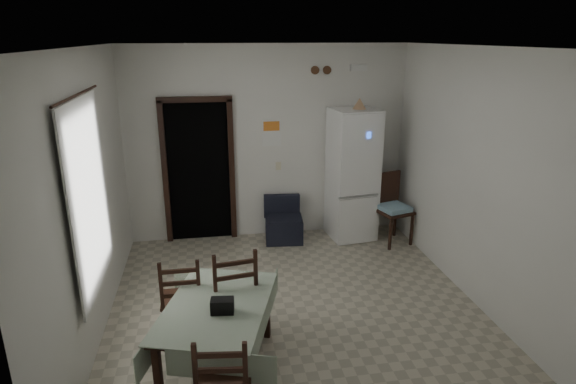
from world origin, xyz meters
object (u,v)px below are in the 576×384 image
(corner_chair, at_px, (394,210))
(dining_chair_near_head, at_px, (224,383))
(dining_chair_far_right, at_px, (232,293))
(dining_table, at_px, (219,338))
(fridge, at_px, (352,175))
(dining_chair_far_left, at_px, (182,297))
(navy_seat, at_px, (284,220))

(corner_chair, xyz_separation_m, dining_chair_near_head, (-2.67, -3.29, -0.05))
(dining_chair_far_right, bearing_deg, corner_chair, -149.50)
(dining_table, height_order, dining_chair_near_head, dining_chair_near_head)
(corner_chair, bearing_deg, fridge, 129.94)
(dining_chair_near_head, bearing_deg, dining_chair_far_left, -67.67)
(fridge, relative_size, navy_seat, 2.97)
(dining_chair_far_left, bearing_deg, dining_chair_far_right, 167.89)
(navy_seat, bearing_deg, dining_chair_near_head, -100.22)
(fridge, height_order, dining_table, fridge)
(dining_chair_far_right, bearing_deg, dining_chair_near_head, 75.01)
(dining_chair_far_left, bearing_deg, dining_chair_near_head, 104.68)
(dining_chair_near_head, bearing_deg, navy_seat, -98.85)
(dining_table, distance_m, dining_chair_near_head, 0.79)
(dining_chair_far_right, bearing_deg, dining_chair_far_left, -20.31)
(dining_chair_far_right, bearing_deg, fridge, -137.79)
(fridge, distance_m, corner_chair, 0.81)
(dining_chair_far_right, bearing_deg, navy_seat, -119.38)
(dining_table, height_order, dining_chair_far_left, dining_chair_far_left)
(navy_seat, bearing_deg, fridge, 6.02)
(navy_seat, distance_m, dining_chair_near_head, 3.81)
(dining_chair_far_left, bearing_deg, corner_chair, -147.64)
(navy_seat, distance_m, dining_table, 3.08)
(corner_chair, distance_m, dining_table, 3.68)
(fridge, xyz_separation_m, corner_chair, (0.55, -0.37, -0.46))
(navy_seat, xyz_separation_m, corner_chair, (1.61, -0.37, 0.20))
(dining_table, bearing_deg, corner_chair, 60.46)
(fridge, bearing_deg, navy_seat, 172.88)
(fridge, bearing_deg, dining_table, -133.72)
(dining_chair_far_left, height_order, dining_chair_near_head, dining_chair_near_head)
(dining_chair_near_head, bearing_deg, fridge, -112.71)
(corner_chair, relative_size, dining_table, 0.79)
(corner_chair, xyz_separation_m, dining_chair_far_right, (-2.53, -2.04, 0.01))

